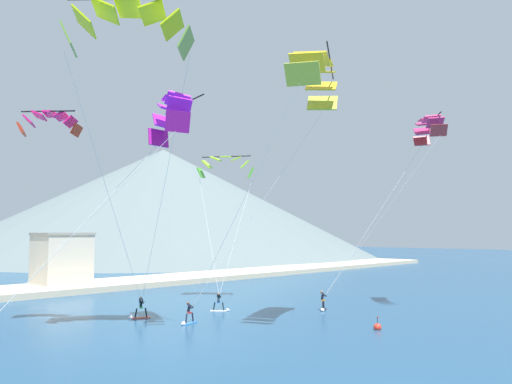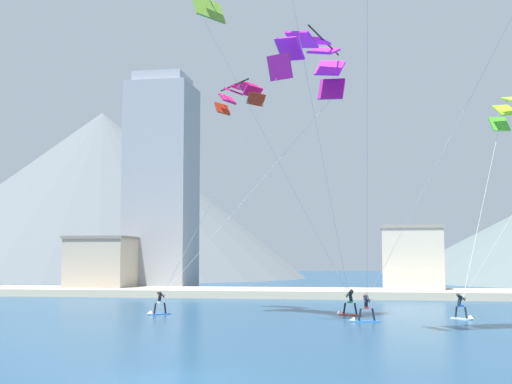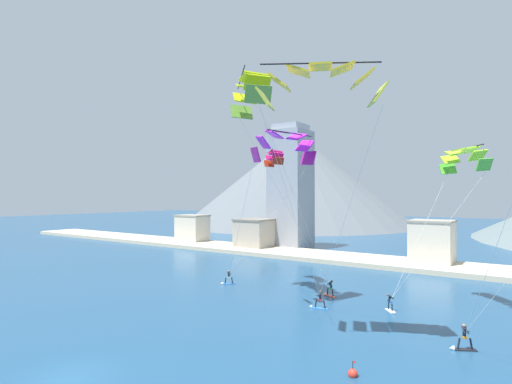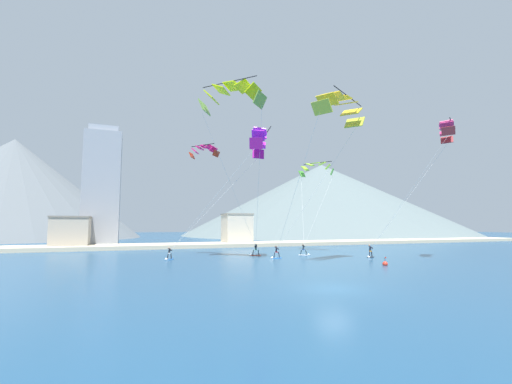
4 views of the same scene
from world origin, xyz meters
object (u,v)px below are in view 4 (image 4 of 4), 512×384
at_px(kitesurfer_near_trail, 305,252).
at_px(parafoil_kite_near_lead, 232,94).
at_px(parafoil_kite_near_trail, 316,168).
at_px(parafoil_kite_distant_high_outer, 204,150).
at_px(kitesurfer_far_left, 370,253).
at_px(parafoil_kite_far_right, 259,140).
at_px(parafoil_kite_far_left, 446,130).
at_px(kitesurfer_near_lead, 254,252).
at_px(kitesurfer_far_right, 168,256).
at_px(race_marker_buoy, 385,264).
at_px(parafoil_kite_mid_center, 340,106).
at_px(kitesurfer_mid_center, 275,255).

xyz_separation_m(kitesurfer_near_trail, parafoil_kite_near_lead, (-12.36, -4.21, 20.15)).
distance_m(parafoil_kite_near_trail, parafoil_kite_distant_high_outer, 19.48).
relative_size(kitesurfer_far_left, parafoil_kite_far_right, 0.12).
bearing_deg(parafoil_kite_distant_high_outer, parafoil_kite_far_left, -30.74).
distance_m(kitesurfer_near_lead, kitesurfer_far_right, 12.27).
distance_m(parafoil_kite_near_lead, race_marker_buoy, 26.85).
bearing_deg(parafoil_kite_far_right, parafoil_kite_far_left, -23.08).
relative_size(parafoil_kite_far_left, race_marker_buoy, 15.53).
relative_size(kitesurfer_far_right, parafoil_kite_near_trail, 0.12).
relative_size(parafoil_kite_near_lead, parafoil_kite_near_trail, 1.52).
bearing_deg(parafoil_kite_far_right, parafoil_kite_near_trail, 33.04).
distance_m(parafoil_kite_near_lead, parafoil_kite_far_left, 27.31).
xyz_separation_m(kitesurfer_far_left, parafoil_kite_far_left, (6.60, -7.06, 15.71)).
xyz_separation_m(kitesurfer_near_trail, parafoil_kite_distant_high_outer, (-14.23, 3.03, 14.44)).
relative_size(kitesurfer_far_right, parafoil_kite_mid_center, 0.09).
xyz_separation_m(kitesurfer_far_left, kitesurfer_far_right, (-25.57, 6.53, -0.09)).
relative_size(kitesurfer_mid_center, parafoil_kite_near_lead, 0.09).
xyz_separation_m(kitesurfer_mid_center, parafoil_kite_near_trail, (10.99, 7.67, 13.36)).
bearing_deg(kitesurfer_far_left, kitesurfer_near_lead, 148.29).
xyz_separation_m(parafoil_kite_mid_center, race_marker_buoy, (3.35, -2.75, -17.95)).
bearing_deg(race_marker_buoy, parafoil_kite_far_left, 4.48).
bearing_deg(race_marker_buoy, parafoil_kite_mid_center, 140.54).
bearing_deg(kitesurfer_far_left, race_marker_buoy, -119.47).
distance_m(kitesurfer_near_lead, parafoil_kite_near_trail, 18.22).
bearing_deg(kitesurfer_far_left, parafoil_kite_near_trail, 96.83).
xyz_separation_m(kitesurfer_near_lead, parafoil_kite_near_lead, (-5.39, -6.38, 20.11)).
bearing_deg(kitesurfer_far_right, parafoil_kite_near_trail, 10.74).
bearing_deg(parafoil_kite_near_trail, kitesurfer_near_trail, -135.70).
bearing_deg(parafoil_kite_mid_center, parafoil_kite_far_right, 134.65).
bearing_deg(parafoil_kite_far_right, kitesurfer_near_trail, 24.58).
relative_size(kitesurfer_near_lead, race_marker_buoy, 1.71).
bearing_deg(parafoil_kite_mid_center, parafoil_kite_near_trail, 68.28).
distance_m(parafoil_kite_distant_high_outer, race_marker_buoy, 27.79).
bearing_deg(parafoil_kite_far_left, kitesurfer_far_right, 157.09).
bearing_deg(parafoil_kite_far_right, kitesurfer_far_left, -8.21).
height_order(kitesurfer_near_lead, kitesurfer_mid_center, kitesurfer_near_lead).
relative_size(parafoil_kite_far_right, parafoil_kite_distant_high_outer, 3.74).
height_order(kitesurfer_far_right, parafoil_kite_near_trail, parafoil_kite_near_trail).
distance_m(kitesurfer_far_left, parafoil_kite_mid_center, 19.93).
bearing_deg(parafoil_kite_near_lead, kitesurfer_mid_center, 13.37).
xyz_separation_m(kitesurfer_near_trail, race_marker_buoy, (1.97, -14.06, -0.31)).
height_order(kitesurfer_near_trail, parafoil_kite_near_trail, parafoil_kite_near_trail).
distance_m(kitesurfer_mid_center, kitesurfer_far_left, 12.80).
relative_size(kitesurfer_far_right, parafoil_kite_far_right, 0.11).
bearing_deg(kitesurfer_near_lead, kitesurfer_near_trail, -17.26).
height_order(parafoil_kite_mid_center, race_marker_buoy, parafoil_kite_mid_center).
xyz_separation_m(kitesurfer_near_lead, race_marker_buoy, (8.94, -16.23, -0.35)).
relative_size(kitesurfer_far_left, parafoil_kite_distant_high_outer, 0.44).
distance_m(kitesurfer_near_trail, parafoil_kite_mid_center, 21.00).
relative_size(parafoil_kite_mid_center, parafoil_kite_far_right, 1.18).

